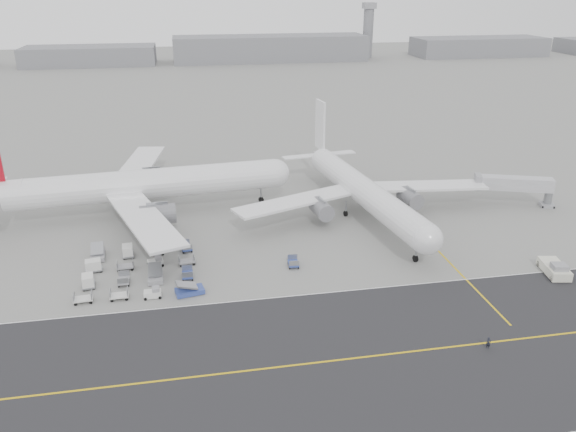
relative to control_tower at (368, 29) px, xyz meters
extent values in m
plane|color=gray|center=(-100.00, -265.00, -16.25)|extent=(700.00, 700.00, 0.00)
cube|color=#272729|center=(-95.00, -283.00, -16.24)|extent=(220.00, 32.00, 0.02)
cube|color=gold|center=(-95.00, -283.00, -16.22)|extent=(220.00, 0.30, 0.01)
cube|color=silver|center=(-95.00, -267.20, -16.22)|extent=(220.00, 0.25, 0.01)
cube|color=gold|center=(-70.00, -260.00, -16.23)|extent=(0.30, 40.00, 0.01)
cylinder|color=gray|center=(0.00, 0.00, -2.25)|extent=(6.00, 6.00, 28.00)
cube|color=#99999E|center=(0.00, 0.00, 13.25)|extent=(7.00, 7.00, 3.50)
cylinder|color=white|center=(-119.07, -230.75, -10.20)|extent=(51.81, 10.25, 5.90)
sphere|color=white|center=(-93.41, -228.57, -10.20)|extent=(5.79, 5.79, 5.79)
cube|color=white|center=(-119.00, -246.34, -10.94)|extent=(15.08, 28.77, 0.45)
cube|color=white|center=(-121.64, -215.37, -10.94)|extent=(10.69, 28.90, 0.45)
cylinder|color=slate|center=(-116.91, -241.28, -12.42)|extent=(6.57, 4.18, 3.66)
cylinder|color=slate|center=(-118.72, -220.01, -12.42)|extent=(6.57, 4.18, 3.66)
cylinder|color=black|center=(-96.54, -228.83, -15.70)|extent=(1.15, 0.59, 1.11)
cylinder|color=black|center=(-120.65, -234.44, -15.70)|extent=(1.15, 0.59, 1.11)
cylinder|color=black|center=(-121.25, -227.38, -15.70)|extent=(1.15, 0.59, 1.11)
cylinder|color=gray|center=(-96.54, -228.83, -14.15)|extent=(0.36, 0.36, 3.10)
cylinder|color=white|center=(-78.04, -240.60, -10.98)|extent=(11.13, 45.16, 5.14)
sphere|color=white|center=(-75.03, -262.84, -10.98)|extent=(5.04, 5.04, 5.04)
cone|color=white|center=(-81.21, -217.29, -10.60)|extent=(5.76, 9.30, 4.63)
cube|color=white|center=(-81.28, -216.74, -3.48)|extent=(1.16, 4.95, 10.94)
cube|color=white|center=(-85.79, -217.08, -10.47)|extent=(8.46, 3.54, 0.25)
cube|color=white|center=(-76.84, -215.87, -10.47)|extent=(8.46, 3.54, 0.25)
cube|color=white|center=(-91.61, -241.34, -11.62)|extent=(24.90, 14.20, 0.45)
cube|color=white|center=(-64.77, -237.70, -11.62)|extent=(25.08, 8.13, 0.45)
cylinder|color=slate|center=(-87.11, -242.94, -12.91)|extent=(3.90, 5.85, 3.19)
cylinder|color=slate|center=(-68.68, -240.44, -12.91)|extent=(3.90, 5.85, 3.19)
cylinder|color=black|center=(-75.39, -260.12, -15.70)|extent=(0.65, 1.17, 1.11)
cylinder|color=black|center=(-81.32, -239.39, -15.70)|extent=(0.65, 1.17, 1.11)
cylinder|color=black|center=(-75.21, -238.56, -15.70)|extent=(0.65, 1.17, 1.11)
cylinder|color=gray|center=(-75.39, -260.12, -14.35)|extent=(0.36, 0.36, 2.70)
cube|color=beige|center=(-55.62, -267.94, -15.40)|extent=(4.10, 6.67, 1.40)
cube|color=#99999E|center=(-55.88, -269.32, -14.35)|extent=(2.54, 2.38, 0.90)
cylinder|color=gray|center=(-54.92, -264.19, -15.75)|extent=(0.64, 2.59, 0.16)
cylinder|color=black|center=(-57.34, -270.07, -15.80)|extent=(0.56, 0.96, 0.90)
cylinder|color=black|center=(-54.78, -270.55, -15.80)|extent=(0.56, 0.96, 0.90)
cylinder|color=black|center=(-56.46, -265.34, -15.80)|extent=(0.56, 0.96, 0.90)
cylinder|color=black|center=(-53.89, -265.81, -15.80)|extent=(0.56, 0.96, 0.90)
cylinder|color=gray|center=(-39.49, -241.83, -14.26)|extent=(1.60, 1.60, 3.99)
cube|color=#99999E|center=(-39.49, -241.83, -15.90)|extent=(3.31, 3.31, 0.70)
cube|color=#BBBCC1|center=(-46.07, -239.51, -11.67)|extent=(15.04, 7.61, 2.59)
cube|color=#99999E|center=(-52.84, -237.12, -11.67)|extent=(2.19, 3.41, 2.99)
cylinder|color=black|center=(-38.09, -241.16, -15.95)|extent=(0.48, 0.66, 0.60)
imported|color=black|center=(-75.67, -284.15, -15.42)|extent=(0.65, 0.47, 1.67)
camera|label=1|loc=(-110.79, -336.91, 26.12)|focal=35.00mm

